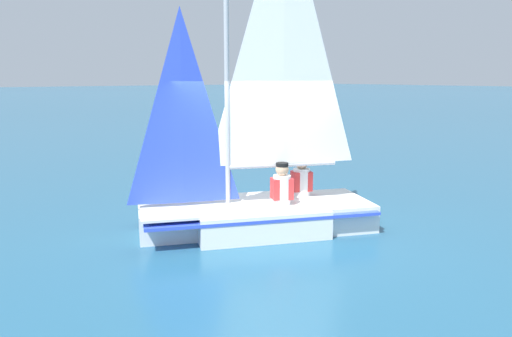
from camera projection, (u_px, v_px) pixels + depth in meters
The scene contains 4 objects.
ground_plane at pixel (256, 229), 8.51m from camera, with size 260.00×260.00×0.00m, color #235675.
sailboat_main at pixel (258, 189), 8.39m from camera, with size 3.04×4.13×5.57m.
sailor_helm at pixel (282, 194), 8.34m from camera, with size 0.39×0.42×1.16m.
sailor_crew at pixel (301, 187), 8.94m from camera, with size 0.39×0.42×1.16m.
Camera 1 is at (6.49, -4.99, 2.57)m, focal length 35.00 mm.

